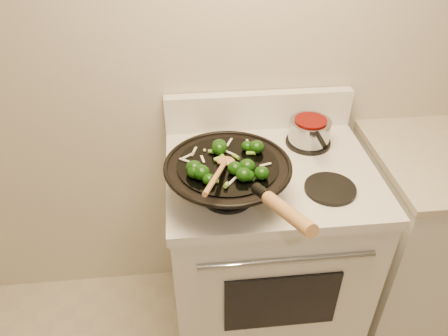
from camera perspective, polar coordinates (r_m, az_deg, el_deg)
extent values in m
plane|color=beige|center=(1.81, 13.16, 16.56)|extent=(3.50, 0.00, 3.50)
cube|color=white|center=(1.96, 5.25, -11.39)|extent=(0.76, 0.64, 0.88)
cube|color=white|center=(1.65, 6.11, -0.57)|extent=(0.78, 0.66, 0.04)
cube|color=white|center=(1.84, 4.54, 7.51)|extent=(0.78, 0.05, 0.16)
cylinder|color=#94969C|center=(1.49, 8.25, -11.87)|extent=(0.60, 0.02, 0.02)
cube|color=black|center=(1.67, 7.51, -17.01)|extent=(0.42, 0.01, 0.28)
cylinder|color=black|center=(1.49, 0.47, -3.61)|extent=(0.18, 0.18, 0.01)
cylinder|color=black|center=(1.57, 13.69, -2.63)|extent=(0.18, 0.18, 0.01)
cylinder|color=black|center=(1.73, -0.62, 2.74)|extent=(0.18, 0.18, 0.01)
cylinder|color=black|center=(1.80, 10.91, 3.35)|extent=(0.18, 0.18, 0.01)
cube|color=white|center=(2.27, 26.59, -8.07)|extent=(0.77, 0.60, 0.88)
torus|color=black|center=(1.41, 0.50, 0.32)|extent=(0.42, 0.42, 0.02)
cylinder|color=black|center=(1.41, 0.50, 0.42)|extent=(0.33, 0.33, 0.01)
cylinder|color=black|center=(1.21, 4.90, -3.14)|extent=(0.05, 0.08, 0.05)
cylinder|color=#A67441|center=(1.09, 8.36, -5.83)|extent=(0.10, 0.22, 0.10)
ellipsoid|color=#0E3207|center=(1.34, 3.20, -1.01)|extent=(0.04, 0.04, 0.03)
cylinder|color=#45812E|center=(1.35, 3.68, -1.30)|extent=(0.02, 0.02, 0.02)
ellipsoid|color=#0E3207|center=(1.36, -3.96, 0.02)|extent=(0.05, 0.05, 0.05)
ellipsoid|color=#0E3207|center=(1.45, -0.64, 2.58)|extent=(0.05, 0.05, 0.04)
ellipsoid|color=#0E3207|center=(1.33, 2.58, -0.86)|extent=(0.05, 0.05, 0.04)
cylinder|color=#45812E|center=(1.34, 3.20, -1.29)|extent=(0.02, 0.02, 0.02)
ellipsoid|color=#0E3207|center=(1.32, -2.01, -1.50)|extent=(0.04, 0.04, 0.03)
ellipsoid|color=#0E3207|center=(1.34, -2.99, -0.57)|extent=(0.05, 0.05, 0.05)
ellipsoid|color=#0E3207|center=(1.47, 3.04, 2.85)|extent=(0.04, 0.04, 0.03)
cylinder|color=#45812E|center=(1.48, 3.50, 2.54)|extent=(0.02, 0.02, 0.02)
ellipsoid|color=#0E3207|center=(1.35, -3.88, -0.51)|extent=(0.05, 0.05, 0.04)
ellipsoid|color=#0E3207|center=(1.36, 1.44, -0.03)|extent=(0.05, 0.05, 0.04)
ellipsoid|color=#0E3207|center=(1.37, 3.04, 0.24)|extent=(0.05, 0.05, 0.04)
cylinder|color=#45812E|center=(1.38, 3.67, -0.23)|extent=(0.02, 0.02, 0.02)
ellipsoid|color=#0E3207|center=(1.46, 4.27, 2.76)|extent=(0.05, 0.05, 0.04)
ellipsoid|color=#0E3207|center=(1.46, -0.62, 2.90)|extent=(0.05, 0.05, 0.04)
ellipsoid|color=#0E3207|center=(1.35, 4.93, -0.65)|extent=(0.05, 0.05, 0.04)
cylinder|color=#45812E|center=(1.36, 5.50, -1.05)|extent=(0.02, 0.02, 0.02)
ellipsoid|color=#0E3207|center=(1.36, -3.68, -0.27)|extent=(0.04, 0.04, 0.03)
cube|color=silver|center=(1.51, 3.14, 3.25)|extent=(0.01, 0.05, 0.00)
cube|color=silver|center=(1.47, -3.95, 2.18)|extent=(0.02, 0.05, 0.00)
cube|color=silver|center=(1.33, 1.03, -1.75)|extent=(0.04, 0.04, 0.00)
cube|color=silver|center=(1.43, -2.81, 1.18)|extent=(0.01, 0.04, 0.00)
cube|color=silver|center=(1.41, 5.43, 0.44)|extent=(0.04, 0.02, 0.00)
cube|color=silver|center=(1.46, 0.50, 2.11)|extent=(0.04, 0.04, 0.00)
cube|color=silver|center=(1.51, 0.71, 3.38)|extent=(0.03, 0.05, 0.00)
cube|color=silver|center=(1.43, -5.11, 0.99)|extent=(0.04, 0.03, 0.00)
cube|color=silver|center=(1.35, 3.20, -1.22)|extent=(0.05, 0.01, 0.00)
cube|color=silver|center=(1.45, -4.74, 1.58)|extent=(0.05, 0.04, 0.00)
cylinder|color=#6DA334|center=(1.43, 1.59, 1.48)|extent=(0.02, 0.02, 0.02)
cylinder|color=#6DA334|center=(1.48, -0.22, 2.85)|extent=(0.03, 0.02, 0.02)
cylinder|color=#6DA334|center=(1.42, -0.88, 1.21)|extent=(0.03, 0.02, 0.02)
cylinder|color=#6DA334|center=(1.46, -1.56, 2.17)|extent=(0.02, 0.03, 0.02)
cylinder|color=#6DA334|center=(1.45, 3.55, 1.96)|extent=(0.02, 0.02, 0.01)
cylinder|color=#6DA334|center=(1.44, -0.32, 1.75)|extent=(0.03, 0.02, 0.02)
cylinder|color=#6DA334|center=(1.31, 0.29, -2.24)|extent=(0.03, 0.03, 0.02)
cylinder|color=#6DA334|center=(1.33, -1.32, -1.69)|extent=(0.03, 0.03, 0.02)
sphere|color=beige|center=(1.34, -1.82, -1.57)|extent=(0.01, 0.01, 0.01)
sphere|color=beige|center=(1.47, -2.56, 2.32)|extent=(0.01, 0.01, 0.01)
sphere|color=beige|center=(1.41, -0.71, 0.66)|extent=(0.01, 0.01, 0.01)
ellipsoid|color=#A67441|center=(1.41, 0.22, 0.93)|extent=(0.07, 0.07, 0.02)
cylinder|color=#A67441|center=(1.29, -1.05, -1.13)|extent=(0.10, 0.25, 0.08)
cylinder|color=#94969C|center=(1.77, 11.10, 4.77)|extent=(0.16, 0.16, 0.09)
cylinder|color=#630704|center=(1.74, 11.29, 6.13)|extent=(0.13, 0.13, 0.01)
cylinder|color=black|center=(1.64, 12.55, 3.58)|extent=(0.02, 0.10, 0.02)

